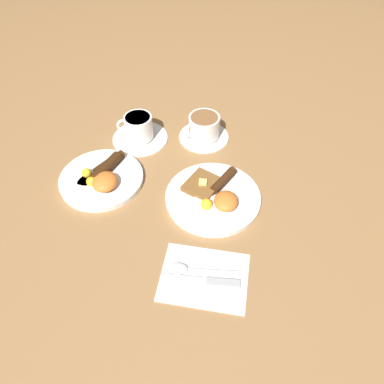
{
  "coord_description": "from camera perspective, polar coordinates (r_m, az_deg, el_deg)",
  "views": [
    {
      "loc": [
        -0.64,
        -0.02,
        0.73
      ],
      "look_at": [
        -0.0,
        0.05,
        0.03
      ],
      "focal_mm": 35.0,
      "sensor_mm": 36.0,
      "label": 1
    }
  ],
  "objects": [
    {
      "name": "ground_plane",
      "position": [
        0.97,
        3.18,
        -1.15
      ],
      "size": [
        3.0,
        3.0,
        0.0
      ],
      "primitive_type": "plane",
      "color": "olive"
    },
    {
      "name": "breakfast_plate_near",
      "position": [
        0.96,
        3.27,
        -0.68
      ],
      "size": [
        0.24,
        0.24,
        0.04
      ],
      "color": "white",
      "rests_on": "ground_plane"
    },
    {
      "name": "breakfast_plate_far",
      "position": [
        1.03,
        -13.62,
        2.14
      ],
      "size": [
        0.22,
        0.22,
        0.05
      ],
      "color": "white",
      "rests_on": "ground_plane"
    },
    {
      "name": "teacup_near",
      "position": [
        1.12,
        1.81,
        9.62
      ],
      "size": [
        0.15,
        0.15,
        0.07
      ],
      "color": "white",
      "rests_on": "ground_plane"
    },
    {
      "name": "teacup_far",
      "position": [
        1.13,
        -8.1,
        9.3
      ],
      "size": [
        0.16,
        0.16,
        0.08
      ],
      "color": "white",
      "rests_on": "ground_plane"
    },
    {
      "name": "napkin",
      "position": [
        0.83,
        1.64,
        -12.77
      ],
      "size": [
        0.16,
        0.2,
        0.01
      ],
      "primitive_type": "cube",
      "rotation": [
        0.0,
        0.0,
        -0.05
      ],
      "color": "white",
      "rests_on": "ground_plane"
    },
    {
      "name": "knife",
      "position": [
        0.82,
        2.25,
        -13.39
      ],
      "size": [
        0.02,
        0.16,
        0.01
      ],
      "rotation": [
        0.0,
        0.0,
        1.59
      ],
      "color": "silver",
      "rests_on": "napkin"
    },
    {
      "name": "spoon",
      "position": [
        0.83,
        -0.95,
        -11.69
      ],
      "size": [
        0.03,
        0.16,
        0.01
      ],
      "rotation": [
        0.0,
        0.0,
        1.62
      ],
      "color": "silver",
      "rests_on": "napkin"
    }
  ]
}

